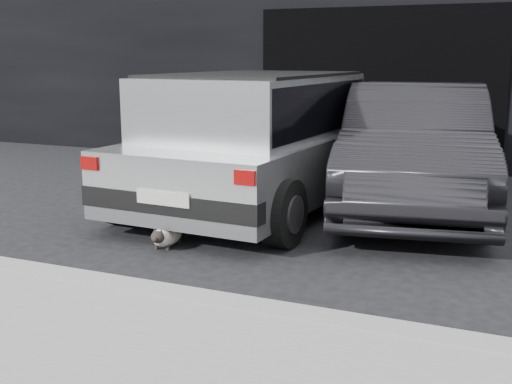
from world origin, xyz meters
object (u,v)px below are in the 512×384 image
at_px(cat_siamese, 166,236).
at_px(cat_white, 147,204).
at_px(second_car, 414,147).
at_px(silver_hatchback, 260,135).

height_order(cat_siamese, cat_white, cat_white).
bearing_deg(cat_white, second_car, 125.93).
bearing_deg(cat_siamese, cat_white, -56.06).
relative_size(cat_siamese, cat_white, 0.88).
height_order(second_car, cat_siamese, second_car).
bearing_deg(silver_hatchback, second_car, 24.08).
relative_size(second_car, cat_white, 5.84).
bearing_deg(silver_hatchback, cat_siamese, -91.78).
relative_size(second_car, cat_siamese, 6.63).
relative_size(silver_hatchback, cat_siamese, 6.57).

